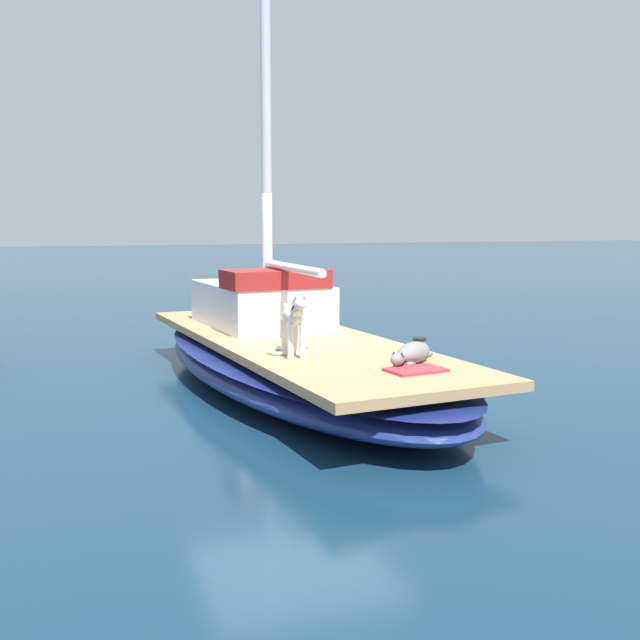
# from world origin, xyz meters

# --- Properties ---
(ground_plane) EXTENTS (120.00, 120.00, 0.00)m
(ground_plane) POSITION_xyz_m (0.00, 0.00, 0.00)
(ground_plane) COLOR #143347
(sailboat_main) EXTENTS (3.15, 7.43, 0.66)m
(sailboat_main) POSITION_xyz_m (0.00, 0.00, 0.34)
(sailboat_main) COLOR navy
(sailboat_main) RESTS_ON ground
(mast_main) EXTENTS (0.14, 2.27, 8.10)m
(mast_main) POSITION_xyz_m (-0.08, 0.76, 4.33)
(mast_main) COLOR silver
(mast_main) RESTS_ON sailboat_main
(cabin_house) EXTENTS (1.59, 2.34, 0.84)m
(cabin_house) POSITION_xyz_m (-0.11, 1.11, 1.01)
(cabin_house) COLOR silver
(cabin_house) RESTS_ON sailboat_main
(dog_white) EXTENTS (0.28, 0.94, 0.70)m
(dog_white) POSITION_xyz_m (-0.40, -1.30, 1.08)
(dog_white) COLOR silver
(dog_white) RESTS_ON sailboat_main
(dog_grey) EXTENTS (0.80, 0.66, 0.22)m
(dog_grey) POSITION_xyz_m (0.62, -2.07, 0.77)
(dog_grey) COLOR gray
(dog_grey) RESTS_ON sailboat_main
(deck_winch) EXTENTS (0.16, 0.16, 0.21)m
(deck_winch) POSITION_xyz_m (0.88, -1.75, 0.76)
(deck_winch) COLOR #B7B7BC
(deck_winch) RESTS_ON sailboat_main
(coiled_rope) EXTENTS (0.32, 0.32, 0.04)m
(coiled_rope) POSITION_xyz_m (-0.47, -1.04, 0.68)
(coiled_rope) COLOR beige
(coiled_rope) RESTS_ON sailboat_main
(deck_towel) EXTENTS (0.61, 0.44, 0.03)m
(deck_towel) POSITION_xyz_m (0.48, -2.45, 0.68)
(deck_towel) COLOR #C6333D
(deck_towel) RESTS_ON sailboat_main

